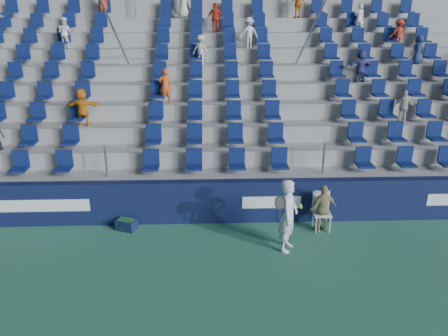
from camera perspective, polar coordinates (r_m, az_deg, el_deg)
The scene contains 7 objects.
ground at distance 9.55m, azimuth -0.62°, elevation -15.57°, with size 70.00×70.00×0.00m, color #307152.
sponsor_wall at distance 11.98m, azimuth -1.01°, elevation -4.38°, with size 24.00×0.32×1.20m.
grandstand at distance 16.36m, azimuth -1.42°, elevation 8.02°, with size 24.00×8.17×6.63m.
tennis_player at distance 10.61m, azimuth 8.37°, elevation -6.14°, with size 0.73×0.78×1.82m.
line_judge_chair at distance 11.91m, azimuth 12.60°, elevation -5.11°, with size 0.47×0.49×1.03m.
line_judge at distance 11.75m, azimuth 12.81°, elevation -5.16°, with size 0.76×0.32×1.30m, color tan.
ball_bin at distance 12.02m, azimuth -12.63°, elevation -7.14°, with size 0.61×0.51×0.29m.
Camera 1 is at (-0.18, -7.75, 5.58)m, focal length 35.00 mm.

